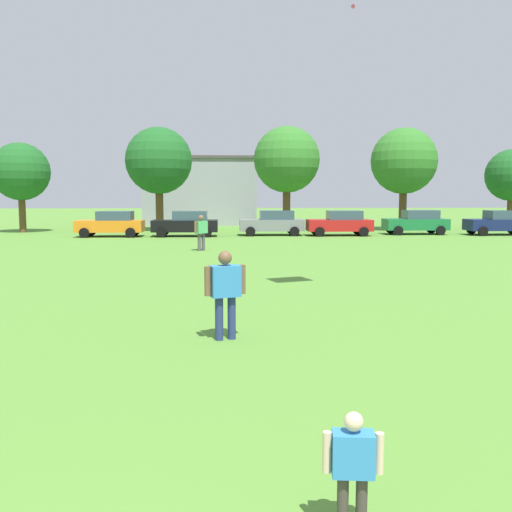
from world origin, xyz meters
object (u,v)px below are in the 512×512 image
object	(u,v)px
parked_car_red_3	(340,223)
bystander_near_trees	(201,230)
child_kite_flyer	(353,462)
parked_car_gray_2	(273,223)
tree_left	(159,161)
tree_center	(287,160)
parked_car_black_1	(186,223)
tree_far_left	(21,172)
parked_car_navy_5	(500,222)
adult_bystander	(225,287)
tree_right	(404,161)
parked_car_orange_0	(111,224)
tree_far_right	(512,175)
parked_car_green_4	(417,222)

from	to	relation	value
parked_car_red_3	bystander_near_trees	bearing A→B (deg)	47.49
child_kite_flyer	parked_car_gray_2	bearing A→B (deg)	92.31
tree_left	tree_center	size ratio (longest dim) A/B	0.97
parked_car_black_1	tree_left	size ratio (longest dim) A/B	0.55
parked_car_red_3	tree_far_left	xyz separation A→B (m)	(-22.50, 4.37, 3.52)
child_kite_flyer	tree_left	world-z (taller)	tree_left
tree_left	tree_center	bearing A→B (deg)	7.10
parked_car_navy_5	adult_bystander	bearing A→B (deg)	55.41
parked_car_gray_2	tree_right	distance (m)	12.13
bystander_near_trees	tree_left	bearing A→B (deg)	61.50
adult_bystander	parked_car_black_1	world-z (taller)	adult_bystander
parked_car_orange_0	parked_car_black_1	world-z (taller)	same
adult_bystander	parked_car_orange_0	bearing A→B (deg)	-91.90
tree_far_right	parked_car_black_1	bearing A→B (deg)	-166.65
adult_bystander	parked_car_gray_2	world-z (taller)	adult_bystander
bystander_near_trees	parked_car_navy_5	bearing A→B (deg)	-16.48
tree_center	tree_far_right	xyz separation A→B (m)	(17.51, -1.01, -1.19)
parked_car_red_3	parked_car_green_4	distance (m)	5.60
adult_bystander	tree_far_right	bearing A→B (deg)	-141.83
parked_car_black_1	parked_car_red_3	size ratio (longest dim) A/B	1.00
parked_car_navy_5	parked_car_gray_2	bearing A→B (deg)	-1.73
adult_bystander	tree_left	distance (m)	33.16
parked_car_green_4	tree_far_right	bearing A→B (deg)	-152.04
bystander_near_trees	parked_car_red_3	distance (m)	13.16
bystander_near_trees	tree_far_right	size ratio (longest dim) A/B	0.28
tree_right	parked_car_black_1	bearing A→B (deg)	-161.96
bystander_near_trees	tree_center	world-z (taller)	tree_center
parked_car_green_4	tree_left	distance (m)	19.31
parked_car_navy_5	tree_right	xyz separation A→B (m)	(-5.16, 5.06, 4.39)
child_kite_flyer	bystander_near_trees	xyz separation A→B (m)	(-2.31, 23.62, 0.43)
tree_far_left	tree_left	size ratio (longest dim) A/B	0.83
tree_far_left	tree_left	world-z (taller)	tree_left
parked_car_orange_0	parked_car_green_4	xyz separation A→B (m)	(20.71, 1.14, 0.00)
parked_car_gray_2	parked_car_green_4	size ratio (longest dim) A/B	1.00
bystander_near_trees	tree_left	size ratio (longest dim) A/B	0.23
adult_bystander	parked_car_red_3	xyz separation A→B (m)	(7.65, 26.96, -0.17)
child_kite_flyer	tree_right	xyz separation A→B (m)	(12.39, 38.42, 4.63)
tree_left	parked_car_black_1	bearing A→B (deg)	-67.05
parked_car_black_1	tree_far_left	distance (m)	13.48
tree_right	tree_far_right	world-z (taller)	tree_right
parked_car_orange_0	tree_far_left	size ratio (longest dim) A/B	0.66
child_kite_flyer	parked_car_navy_5	distance (m)	37.69
parked_car_red_3	tree_far_left	bearing A→B (deg)	-11.00
parked_car_navy_5	child_kite_flyer	bearing A→B (deg)	62.25
bystander_near_trees	parked_car_black_1	distance (m)	9.65
parked_car_gray_2	tree_left	bearing A→B (deg)	-31.59
tree_left	adult_bystander	bearing A→B (deg)	-81.13
child_kite_flyer	parked_car_orange_0	xyz separation A→B (m)	(-8.61, 33.12, 0.23)
tree_center	tree_far_right	bearing A→B (deg)	-3.31
parked_car_black_1	tree_right	distance (m)	17.51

